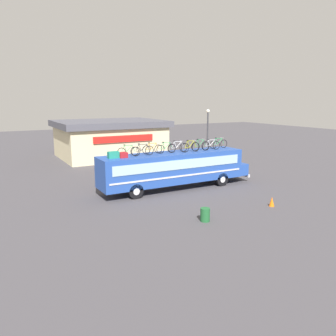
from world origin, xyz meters
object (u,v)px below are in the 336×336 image
(luggage_bag_1, at_px, (113,155))
(rooftop_bicycle_3, at_px, (152,149))
(rooftop_bicycle_4, at_px, (166,148))
(traffic_cone, at_px, (272,202))
(rooftop_bicycle_6, at_px, (190,147))
(rooftop_bicycle_8, at_px, (211,145))
(rooftop_bicycle_1, at_px, (128,151))
(rooftop_bicycle_9, at_px, (218,144))
(luggage_bag_2, at_px, (123,155))
(rooftop_bicycle_2, at_px, (143,150))
(trash_bin, at_px, (205,215))
(rooftop_bicycle_5, at_px, (178,147))
(street_lamp, at_px, (208,134))
(bus, at_px, (175,168))
(rooftop_bicycle_7, at_px, (200,146))

(luggage_bag_1, xyz_separation_m, rooftop_bicycle_3, (3.25, 0.51, 0.13))
(rooftop_bicycle_4, bearing_deg, traffic_cone, -60.97)
(rooftop_bicycle_6, xyz_separation_m, rooftop_bicycle_8, (2.01, 0.08, -0.02))
(rooftop_bicycle_1, relative_size, rooftop_bicycle_3, 1.00)
(rooftop_bicycle_9, bearing_deg, rooftop_bicycle_8, -156.51)
(rooftop_bicycle_3, height_order, rooftop_bicycle_8, rooftop_bicycle_8)
(luggage_bag_1, xyz_separation_m, rooftop_bicycle_1, (1.22, 0.32, 0.13))
(rooftop_bicycle_1, bearing_deg, luggage_bag_2, -143.53)
(luggage_bag_1, height_order, rooftop_bicycle_9, rooftop_bicycle_9)
(rooftop_bicycle_2, relative_size, rooftop_bicycle_6, 1.04)
(luggage_bag_2, distance_m, trash_bin, 7.71)
(rooftop_bicycle_3, xyz_separation_m, trash_bin, (-0.42, -7.52, -2.81))
(luggage_bag_1, distance_m, rooftop_bicycle_8, 8.23)
(rooftop_bicycle_2, distance_m, rooftop_bicycle_5, 3.01)
(rooftop_bicycle_8, bearing_deg, rooftop_bicycle_3, 173.39)
(rooftop_bicycle_9, xyz_separation_m, street_lamp, (1.73, 4.00, 0.40))
(rooftop_bicycle_1, xyz_separation_m, rooftop_bicycle_8, (7.01, -0.39, 0.01))
(bus, xyz_separation_m, traffic_cone, (3.25, -6.93, -1.36))
(rooftop_bicycle_4, bearing_deg, trash_bin, -101.40)
(bus, xyz_separation_m, rooftop_bicycle_7, (2.28, -0.05, 1.56))
(rooftop_bicycle_5, bearing_deg, trash_bin, -108.50)
(bus, distance_m, rooftop_bicycle_8, 3.60)
(rooftop_bicycle_5, bearing_deg, luggage_bag_1, -178.33)
(traffic_cone, bearing_deg, luggage_bag_2, 138.41)
(rooftop_bicycle_2, bearing_deg, luggage_bag_1, -179.62)
(rooftop_bicycle_1, relative_size, rooftop_bicycle_7, 0.98)
(rooftop_bicycle_5, bearing_deg, traffic_cone, -66.71)
(rooftop_bicycle_1, distance_m, traffic_cone, 10.42)
(luggage_bag_1, relative_size, rooftop_bicycle_6, 0.45)
(rooftop_bicycle_5, height_order, traffic_cone, rooftop_bicycle_5)
(luggage_bag_2, relative_size, trash_bin, 0.74)
(rooftop_bicycle_1, xyz_separation_m, rooftop_bicycle_6, (4.99, -0.47, 0.03))
(rooftop_bicycle_3, distance_m, rooftop_bicycle_6, 3.03)
(rooftop_bicycle_7, bearing_deg, rooftop_bicycle_8, -7.34)
(rooftop_bicycle_1, relative_size, traffic_cone, 2.67)
(traffic_cone, xyz_separation_m, street_lamp, (2.83, 11.23, 3.30))
(rooftop_bicycle_4, xyz_separation_m, traffic_cone, (3.93, -7.09, -2.89))
(bus, distance_m, luggage_bag_2, 4.54)
(rooftop_bicycle_9, height_order, trash_bin, rooftop_bicycle_9)
(rooftop_bicycle_6, relative_size, traffic_cone, 2.73)
(rooftop_bicycle_7, height_order, rooftop_bicycle_8, rooftop_bicycle_7)
(luggage_bag_1, distance_m, rooftop_bicycle_3, 3.29)
(luggage_bag_1, height_order, luggage_bag_2, luggage_bag_1)
(rooftop_bicycle_8, bearing_deg, traffic_cone, -89.95)
(rooftop_bicycle_3, distance_m, traffic_cone, 9.32)
(rooftop_bicycle_4, bearing_deg, rooftop_bicycle_2, -173.20)
(rooftop_bicycle_6, height_order, trash_bin, rooftop_bicycle_6)
(rooftop_bicycle_6, relative_size, rooftop_bicycle_9, 0.95)
(trash_bin, height_order, traffic_cone, trash_bin)
(rooftop_bicycle_6, distance_m, rooftop_bicycle_8, 2.02)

